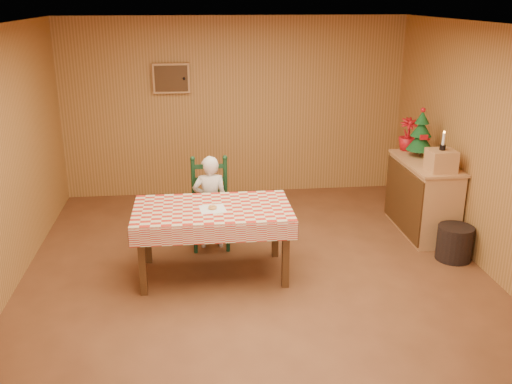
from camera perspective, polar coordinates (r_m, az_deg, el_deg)
ground at (r=6.05m, az=0.21°, el=-9.16°), size 6.00×6.00×0.00m
cabin_walls at (r=5.95m, az=-0.39°, el=9.04°), size 5.10×6.05×2.65m
dining_table at (r=5.99m, az=-4.36°, el=-2.28°), size 1.66×0.96×0.77m
ladder_chair at (r=6.79m, az=-4.59°, el=-1.32°), size 0.44×0.40×1.08m
seated_child at (r=6.71m, az=-4.59°, el=-1.02°), size 0.41×0.27×1.12m
napkin at (r=5.91m, az=-4.36°, el=-1.70°), size 0.29×0.29×0.00m
donut at (r=5.90m, az=-4.37°, el=-1.55°), size 0.10×0.10×0.03m
shelf_unit at (r=7.45m, az=16.29°, el=-0.48°), size 0.54×1.24×0.93m
crate at (r=6.93m, az=18.03°, el=3.01°), size 0.30×0.30×0.25m
christmas_tree at (r=7.47m, az=16.16°, el=5.55°), size 0.34×0.34×0.62m
flower_arrangement at (r=7.74m, az=14.95°, el=5.60°), size 0.24×0.24×0.43m
candle_set at (r=6.89m, az=18.19°, el=4.53°), size 0.07×0.07×0.22m
storage_bin at (r=6.88m, az=19.23°, el=-4.83°), size 0.45×0.45×0.40m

